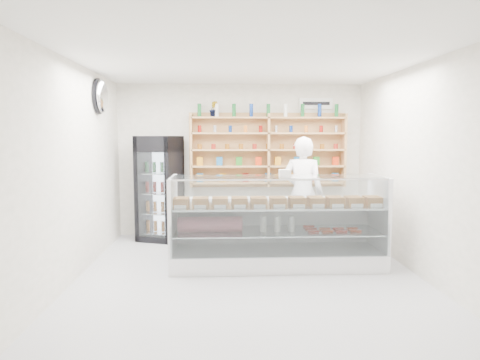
{
  "coord_description": "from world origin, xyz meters",
  "views": [
    {
      "loc": [
        -0.38,
        -5.46,
        1.85
      ],
      "look_at": [
        -0.08,
        0.9,
        1.19
      ],
      "focal_mm": 32.0,
      "sensor_mm": 36.0,
      "label": 1
    }
  ],
  "objects": [
    {
      "name": "drinks_cooler",
      "position": [
        -1.45,
        2.14,
        0.93
      ],
      "size": [
        0.84,
        0.83,
        1.85
      ],
      "rotation": [
        0.0,
        0.0,
        -0.34
      ],
      "color": "black",
      "rests_on": "floor"
    },
    {
      "name": "potted_plant",
      "position": [
        -0.49,
        2.34,
        2.33
      ],
      "size": [
        0.17,
        0.14,
        0.28
      ],
      "primitive_type": "imported",
      "rotation": [
        0.0,
        0.0,
        -0.14
      ],
      "color": "#1E6626",
      "rests_on": "wall_shelving"
    },
    {
      "name": "shop_worker",
      "position": [
        0.97,
        1.46,
        0.92
      ],
      "size": [
        0.78,
        0.65,
        1.84
      ],
      "primitive_type": "imported",
      "rotation": [
        0.0,
        0.0,
        2.79
      ],
      "color": "white",
      "rests_on": "floor"
    },
    {
      "name": "display_counter",
      "position": [
        0.42,
        0.47,
        0.36
      ],
      "size": [
        2.97,
        0.89,
        1.29
      ],
      "color": "white",
      "rests_on": "floor"
    },
    {
      "name": "wall_shelving",
      "position": [
        0.5,
        2.34,
        1.59
      ],
      "size": [
        2.84,
        0.28,
        1.33
      ],
      "color": "tan",
      "rests_on": "back_wall"
    },
    {
      "name": "wall_sign",
      "position": [
        1.4,
        2.47,
        2.45
      ],
      "size": [
        0.62,
        0.03,
        0.2
      ],
      "primitive_type": "cube",
      "color": "white",
      "rests_on": "back_wall"
    },
    {
      "name": "room",
      "position": [
        0.0,
        0.0,
        1.4
      ],
      "size": [
        5.0,
        5.0,
        5.0
      ],
      "color": "#B7B6BC",
      "rests_on": "ground"
    },
    {
      "name": "security_mirror",
      "position": [
        -2.17,
        1.2,
        2.45
      ],
      "size": [
        0.15,
        0.5,
        0.5
      ],
      "primitive_type": "ellipsoid",
      "color": "silver",
      "rests_on": "left_wall"
    }
  ]
}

